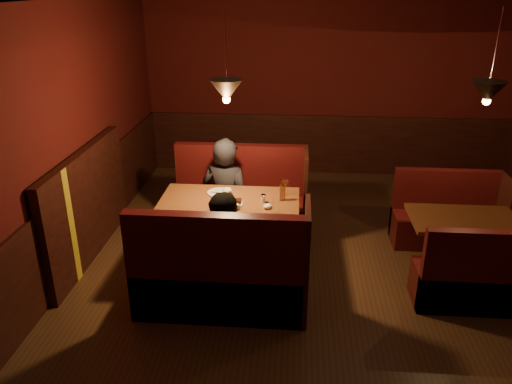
# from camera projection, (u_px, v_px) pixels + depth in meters

# --- Properties ---
(room) EXTENTS (6.02, 7.02, 2.92)m
(room) POSITION_uv_depth(u_px,v_px,m) (317.00, 192.00, 5.15)
(room) COLOR #472E17
(room) RESTS_ON ground
(main_table) EXTENTS (1.54, 0.94, 1.08)m
(main_table) POSITION_uv_depth(u_px,v_px,m) (231.00, 217.00, 5.56)
(main_table) COLOR brown
(main_table) RESTS_ON ground
(main_bench_far) EXTENTS (1.70, 0.61, 1.16)m
(main_bench_far) POSITION_uv_depth(u_px,v_px,m) (241.00, 206.00, 6.47)
(main_bench_far) COLOR #37090C
(main_bench_far) RESTS_ON ground
(main_bench_near) EXTENTS (1.70, 0.61, 1.16)m
(main_bench_near) POSITION_uv_depth(u_px,v_px,m) (221.00, 281.00, 4.86)
(main_bench_near) COLOR #37090C
(main_bench_near) RESTS_ON ground
(second_table) EXTENTS (1.17, 0.75, 0.66)m
(second_table) POSITION_uv_depth(u_px,v_px,m) (463.00, 232.00, 5.54)
(second_table) COLOR brown
(second_table) RESTS_ON ground
(second_bench_far) EXTENTS (1.30, 0.49, 0.93)m
(second_bench_far) POSITION_uv_depth(u_px,v_px,m) (446.00, 220.00, 6.26)
(second_bench_far) COLOR #37090C
(second_bench_far) RESTS_ON ground
(second_bench_near) EXTENTS (1.30, 0.49, 0.93)m
(second_bench_near) POSITION_uv_depth(u_px,v_px,m) (483.00, 282.00, 4.97)
(second_bench_near) COLOR #37090C
(second_bench_near) RESTS_ON ground
(diner_a) EXTENTS (0.71, 0.56, 1.71)m
(diner_a) POSITION_uv_depth(u_px,v_px,m) (226.00, 178.00, 6.05)
(diner_a) COLOR black
(diner_a) RESTS_ON ground
(diner_b) EXTENTS (0.78, 0.64, 1.49)m
(diner_b) POSITION_uv_depth(u_px,v_px,m) (228.00, 231.00, 5.02)
(diner_b) COLOR black
(diner_b) RESTS_ON ground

